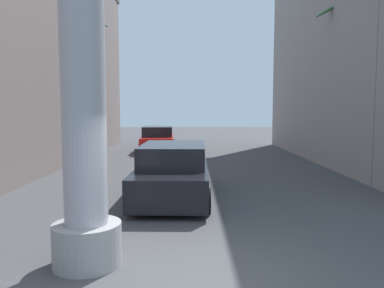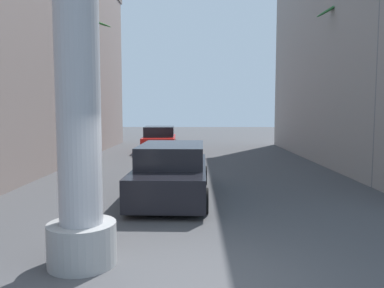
{
  "view_description": "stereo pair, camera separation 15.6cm",
  "coord_description": "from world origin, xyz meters",
  "px_view_note": "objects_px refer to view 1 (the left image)",
  "views": [
    {
      "loc": [
        -0.05,
        -5.12,
        2.55
      ],
      "look_at": [
        0.0,
        4.62,
        1.67
      ],
      "focal_mm": 35.0,
      "sensor_mm": 36.0,
      "label": 1
    },
    {
      "loc": [
        0.11,
        -5.12,
        2.55
      ],
      "look_at": [
        0.0,
        4.62,
        1.67
      ],
      "focal_mm": 35.0,
      "sensor_mm": 36.0,
      "label": 2
    }
  ],
  "objects_px": {
    "street_lamp": "(364,59)",
    "car_lead": "(172,172)",
    "pedestrian_far_left": "(93,141)",
    "palm_tree_mid_right": "(340,63)",
    "palm_tree_far_left": "(81,70)",
    "car_far": "(156,140)"
  },
  "relations": [
    {
      "from": "car_lead",
      "to": "pedestrian_far_left",
      "type": "xyz_separation_m",
      "value": [
        -4.36,
        7.89,
        0.25
      ]
    },
    {
      "from": "pedestrian_far_left",
      "to": "palm_tree_far_left",
      "type": "bearing_deg",
      "value": 113.01
    },
    {
      "from": "street_lamp",
      "to": "car_far",
      "type": "bearing_deg",
      "value": 126.01
    },
    {
      "from": "palm_tree_far_left",
      "to": "pedestrian_far_left",
      "type": "bearing_deg",
      "value": -66.99
    },
    {
      "from": "street_lamp",
      "to": "palm_tree_mid_right",
      "type": "height_order",
      "value": "palm_tree_mid_right"
    },
    {
      "from": "palm_tree_far_left",
      "to": "palm_tree_mid_right",
      "type": "distance_m",
      "value": 14.45
    },
    {
      "from": "palm_tree_far_left",
      "to": "palm_tree_mid_right",
      "type": "bearing_deg",
      "value": -25.55
    },
    {
      "from": "palm_tree_mid_right",
      "to": "car_lead",
      "type": "bearing_deg",
      "value": -142.1
    },
    {
      "from": "palm_tree_far_left",
      "to": "car_lead",
      "type": "bearing_deg",
      "value": -62.96
    },
    {
      "from": "car_lead",
      "to": "car_far",
      "type": "height_order",
      "value": "same"
    },
    {
      "from": "car_far",
      "to": "pedestrian_far_left",
      "type": "bearing_deg",
      "value": -124.28
    },
    {
      "from": "palm_tree_mid_right",
      "to": "pedestrian_far_left",
      "type": "height_order",
      "value": "palm_tree_mid_right"
    },
    {
      "from": "car_far",
      "to": "pedestrian_far_left",
      "type": "xyz_separation_m",
      "value": [
        -2.8,
        -4.11,
        0.25
      ]
    },
    {
      "from": "street_lamp",
      "to": "car_lead",
      "type": "height_order",
      "value": "street_lamp"
    },
    {
      "from": "street_lamp",
      "to": "palm_tree_far_left",
      "type": "xyz_separation_m",
      "value": [
        -12.17,
        10.36,
        0.74
      ]
    },
    {
      "from": "street_lamp",
      "to": "car_lead",
      "type": "xyz_separation_m",
      "value": [
        -6.18,
        -1.36,
        -3.46
      ]
    },
    {
      "from": "car_lead",
      "to": "pedestrian_far_left",
      "type": "bearing_deg",
      "value": 118.9
    },
    {
      "from": "pedestrian_far_left",
      "to": "car_lead",
      "type": "bearing_deg",
      "value": -61.1
    },
    {
      "from": "palm_tree_mid_right",
      "to": "pedestrian_far_left",
      "type": "bearing_deg",
      "value": 168.12
    },
    {
      "from": "street_lamp",
      "to": "palm_tree_mid_right",
      "type": "bearing_deg",
      "value": 78.11
    },
    {
      "from": "car_lead",
      "to": "pedestrian_far_left",
      "type": "distance_m",
      "value": 9.02
    },
    {
      "from": "car_lead",
      "to": "car_far",
      "type": "xyz_separation_m",
      "value": [
        -1.55,
        12.0,
        -0.0
      ]
    }
  ]
}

